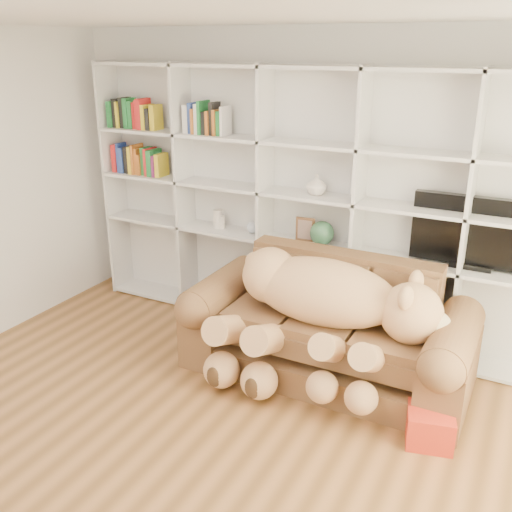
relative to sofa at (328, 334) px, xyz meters
The scene contains 15 objects.
floor 1.76m from the sofa, 104.98° to the right, with size 5.00×5.00×0.00m, color brown.
ceiling 2.91m from the sofa, 104.98° to the right, with size 5.00×5.00×0.00m, color white.
wall_back 1.37m from the sofa, 118.16° to the left, with size 5.00×0.02×2.70m, color white.
bookshelf 1.36m from the sofa, 134.61° to the left, with size 4.43×0.35×2.40m.
sofa is the anchor object (origin of this frame).
teddy_bear 0.36m from the sofa, 93.00° to the right, with size 1.74×0.94×1.01m.
throw_pillow 0.67m from the sofa, 164.68° to the left, with size 0.36×0.12×0.36m, color #5A0F22.
gift_box 1.09m from the sofa, 28.53° to the right, with size 0.30×0.28×0.24m, color red.
tv 1.41m from the sofa, 36.27° to the left, with size 0.98×0.18×0.58m.
picture_frame 1.02m from the sofa, 127.24° to the left, with size 0.17×0.03×0.22m, color #52331C.
green_vase 0.94m from the sofa, 116.91° to the left, with size 0.22×0.22×0.22m, color #31603F.
figurine_tall 1.65m from the sofa, 155.50° to the left, with size 0.09×0.09×0.18m, color silver.
figurine_short 1.61m from the sofa, 154.95° to the left, with size 0.07×0.07×0.13m, color silver.
snow_globe 1.33m from the sofa, 148.06° to the left, with size 0.11×0.11×0.11m, color silver.
shelf_vase 1.29m from the sofa, 121.60° to the left, with size 0.17×0.17×0.18m, color beige.
Camera 1 is at (1.82, -2.22, 2.55)m, focal length 40.00 mm.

